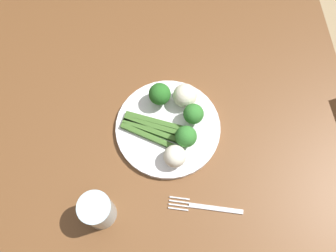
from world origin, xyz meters
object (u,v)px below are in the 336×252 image
at_px(cauliflower_edge, 185,96).
at_px(broccoli_outer_edge, 193,114).
at_px(asparagus_bundle, 153,129).
at_px(plate, 168,128).
at_px(broccoli_front_left, 186,137).
at_px(broccoli_right, 162,94).
at_px(fork, 204,207).
at_px(cauliflower_left, 175,156).
at_px(water_glass, 98,210).
at_px(dining_table, 164,153).

bearing_deg(cauliflower_edge, broccoli_outer_edge, -164.83).
bearing_deg(cauliflower_edge, asparagus_bundle, 130.47).
xyz_separation_m(plate, broccoli_front_left, (-0.04, -0.04, 0.04)).
distance_m(broccoli_right, cauliflower_edge, 0.06).
relative_size(asparagus_bundle, fork, 0.95).
relative_size(broccoli_outer_edge, cauliflower_left, 1.15).
relative_size(broccoli_front_left, broccoli_outer_edge, 1.03).
distance_m(broccoli_right, cauliflower_left, 0.15).
height_order(cauliflower_left, fork, cauliflower_left).
bearing_deg(cauliflower_edge, fork, -176.00).
xyz_separation_m(broccoli_right, water_glass, (-0.26, 0.15, -0.01)).
distance_m(broccoli_right, fork, 0.28).
bearing_deg(plate, water_glass, 138.72).
bearing_deg(dining_table, cauliflower_edge, -33.70).
bearing_deg(cauliflower_left, asparagus_bundle, 29.34).
bearing_deg(broccoli_front_left, cauliflower_edge, -5.01).
height_order(asparagus_bundle, broccoli_right, broccoli_right).
xyz_separation_m(asparagus_bundle, fork, (-0.19, -0.10, -0.02)).
distance_m(asparagus_bundle, broccoli_right, 0.08).
bearing_deg(broccoli_outer_edge, broccoli_front_left, 156.75).
relative_size(broccoli_right, water_glass, 0.69).
bearing_deg(dining_table, broccoli_right, -2.63).
distance_m(broccoli_outer_edge, broccoli_right, 0.09).
xyz_separation_m(plate, broccoli_outer_edge, (0.01, -0.06, 0.04)).
bearing_deg(fork, broccoli_right, -61.78).
bearing_deg(water_glass, broccoli_outer_edge, -48.28).
relative_size(broccoli_outer_edge, cauliflower_edge, 1.03).
bearing_deg(water_glass, broccoli_front_left, -54.01).
bearing_deg(broccoli_right, cauliflower_edge, -94.83).
bearing_deg(asparagus_bundle, broccoli_right, 94.46).
relative_size(broccoli_outer_edge, fork, 0.36).
relative_size(cauliflower_left, fork, 0.31).
distance_m(dining_table, cauliflower_left, 0.16).
relative_size(plate, asparagus_bundle, 1.59).
bearing_deg(plate, cauliflower_edge, -35.66).
height_order(broccoli_right, cauliflower_left, broccoli_right).
relative_size(dining_table, broccoli_right, 18.85).
xyz_separation_m(broccoli_outer_edge, fork, (-0.20, -0.00, -0.05)).
height_order(dining_table, cauliflower_left, cauliflower_left).
distance_m(plate, water_glass, 0.25).
bearing_deg(plate, asparagus_bundle, 98.00).
height_order(plate, fork, plate).
bearing_deg(plate, dining_table, 151.75).
bearing_deg(fork, plate, -59.00).
bearing_deg(water_glass, cauliflower_edge, -39.92).
distance_m(broccoli_front_left, cauliflower_left, 0.05).
distance_m(cauliflower_left, fork, 0.13).
distance_m(dining_table, broccoli_outer_edge, 0.18).
height_order(plate, cauliflower_edge, cauliflower_edge).
bearing_deg(dining_table, water_glass, 137.05).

